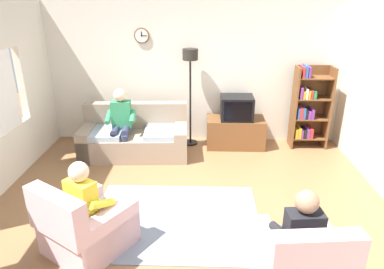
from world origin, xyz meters
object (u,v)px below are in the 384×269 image
bookshelf (308,108)px  person_in_right_armchair (299,232)px  tv (237,108)px  tv_stand (235,132)px  armchair_near_bookshelf (298,264)px  floor_lamp (190,71)px  person_on_couch (121,120)px  person_in_left_armchair (89,201)px  couch (135,138)px  armchair_near_window (86,228)px

bookshelf → person_in_right_armchair: bookshelf is taller
tv → tv_stand: bearing=90.0°
armchair_near_bookshelf → person_in_right_armchair: (-0.01, 0.09, 0.32)m
tv → floor_lamp: bearing=172.0°
person_in_right_armchair → person_on_couch: bearing=129.4°
tv_stand → bookshelf: bearing=2.9°
person_in_left_armchair → person_in_right_armchair: (2.21, -0.49, 0.00)m
floor_lamp → armchair_near_bookshelf: (1.19, -3.64, -1.16)m
tv → person_in_left_armchair: size_ratio=0.54×
floor_lamp → person_in_right_armchair: bearing=-71.5°
tv_stand → tv: bearing=-90.0°
couch → tv_stand: couch is taller
armchair_near_window → person_in_left_armchair: size_ratio=1.05×
tv_stand → armchair_near_bookshelf: 3.56m
tv_stand → tv: 0.51m
bookshelf → armchair_near_window: 4.56m
couch → person_in_right_armchair: 3.74m
tv_stand → bookshelf: bookshelf is taller
couch → person_in_left_armchair: 2.55m
person_in_right_armchair → armchair_near_bookshelf: bearing=-84.8°
floor_lamp → armchair_near_bookshelf: bearing=-71.9°
bookshelf → armchair_near_bookshelf: bookshelf is taller
floor_lamp → bookshelf: bearing=-0.8°
couch → floor_lamp: 1.60m
armchair_near_window → armchair_near_bookshelf: (2.27, -0.51, 0.00)m
tv → person_on_couch: (-2.08, -0.52, -0.09)m
tv → person_in_left_armchair: person_in_left_armchair is taller
couch → tv: (1.87, 0.41, 0.48)m
tv_stand → bookshelf: (1.35, 0.07, 0.49)m
bookshelf → armchair_near_bookshelf: (-1.03, -3.61, -0.49)m
couch → tv_stand: 1.92m
armchair_near_bookshelf → person_in_left_armchair: bearing=165.3°
armchair_near_bookshelf → tv_stand: bearing=95.2°
person_in_left_armchair → bookshelf: bearing=43.0°
bookshelf → tv: bearing=-176.1°
tv_stand → tv: size_ratio=1.83×
armchair_near_window → person_in_right_armchair: 2.32m
couch → person_on_couch: 0.45m
armchair_near_bookshelf → tv: bearing=95.2°
armchair_near_bookshelf → person_on_couch: bearing=128.6°
tv_stand → floor_lamp: (-0.87, 0.10, 1.17)m
bookshelf → person_in_left_armchair: (-3.25, -3.03, -0.17)m
bookshelf → person_in_right_armchair: bearing=-106.4°
person_on_couch → armchair_near_window: bearing=-87.1°
floor_lamp → person_in_left_armchair: bearing=-108.6°
bookshelf → armchair_near_window: bearing=-136.7°
floor_lamp → person_in_right_armchair: floor_lamp is taller
tv_stand → floor_lamp: size_ratio=0.59×
couch → tv_stand: (1.87, 0.43, -0.03)m
person_in_left_armchair → floor_lamp: bearing=71.4°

